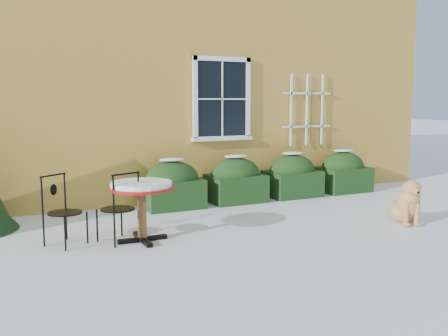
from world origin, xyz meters
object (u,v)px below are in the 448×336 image
dog (407,205)px  patio_chair_near (120,207)px  bistro_table (141,192)px  patio_chair_far (63,210)px

dog → patio_chair_near: bearing=-170.6°
bistro_table → patio_chair_far: 1.07m
bistro_table → patio_chair_far: patio_chair_far is taller
bistro_table → patio_chair_near: (-0.29, 0.09, -0.21)m
patio_chair_near → dog: size_ratio=1.23×
patio_chair_near → patio_chair_far: patio_chair_near is taller
dog → bistro_table: bearing=-170.2°
patio_chair_near → patio_chair_far: bearing=-38.4°
bistro_table → patio_chair_far: size_ratio=0.95×
bistro_table → dog: bearing=-11.3°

